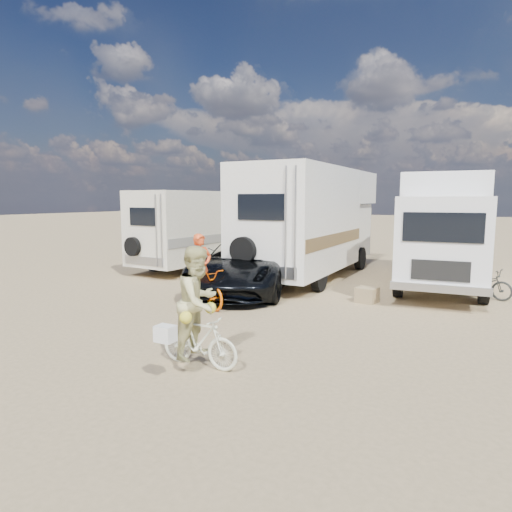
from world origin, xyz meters
The scene contains 12 objects.
ground centered at (0.00, 0.00, 0.00)m, with size 140.00×140.00×0.00m, color tan.
rv_main centered at (-0.39, 6.61, 1.90)m, with size 2.59×7.84×3.80m, color silver, non-canonical shape.
rv_left centered at (-4.97, 6.96, 1.53)m, with size 2.16×7.30×3.05m, color #EAE9CA, non-canonical shape.
box_truck centered at (3.91, 6.88, 1.77)m, with size 2.42×7.24×3.54m, color white, non-canonical shape.
dark_suv centered at (-1.26, 3.41, 0.78)m, with size 2.58×5.60×1.56m, color black.
bike_man centered at (-1.25, 1.04, 0.50)m, with size 0.66×1.90×1.00m, color #DE4E00.
bike_woman centered at (1.09, -2.36, 0.44)m, with size 0.41×1.46×0.88m, color beige.
rider_man centered at (-1.25, 1.04, 0.86)m, with size 0.62×0.41×1.71m, color #EC5021.
rider_woman centered at (1.09, -2.36, 0.92)m, with size 0.89×0.70×1.84m, color #CAC380.
bike_parked centered at (5.09, 5.56, 0.42)m, with size 0.56×1.61×0.85m, color #252724.
cooler centered at (-1.45, 1.61, 0.22)m, with size 0.55×0.40×0.44m, color #215193.
crate centered at (2.40, 3.55, 0.20)m, with size 0.51×0.51×0.41m, color #937C56.
Camera 1 is at (5.22, -8.12, 2.76)m, focal length 30.97 mm.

